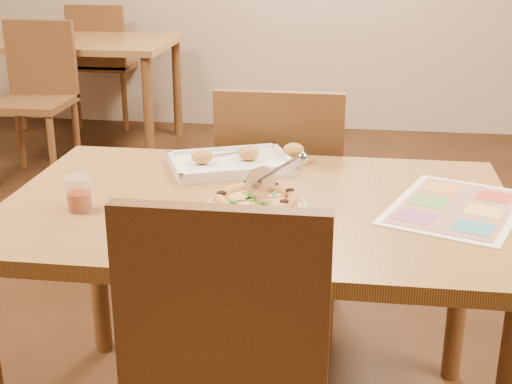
# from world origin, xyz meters

# --- Properties ---
(dining_table) EXTENTS (1.30, 0.85, 0.72)m
(dining_table) POSITION_xyz_m (0.00, 0.00, 0.63)
(dining_table) COLOR #9F733F
(dining_table) RESTS_ON ground
(chair_far) EXTENTS (0.42, 0.42, 0.47)m
(chair_far) POSITION_xyz_m (-0.00, 0.60, 0.57)
(chair_far) COLOR brown
(chair_far) RESTS_ON ground
(bg_table) EXTENTS (1.30, 0.85, 0.72)m
(bg_table) POSITION_xyz_m (-1.60, 2.80, 0.63)
(bg_table) COLOR #9F733F
(bg_table) RESTS_ON ground
(bg_chair_near) EXTENTS (0.42, 0.42, 0.47)m
(bg_chair_near) POSITION_xyz_m (-1.60, 2.20, 0.57)
(bg_chair_near) COLOR brown
(bg_chair_near) RESTS_ON ground
(bg_chair_far) EXTENTS (0.42, 0.42, 0.47)m
(bg_chair_far) POSITION_xyz_m (-1.60, 3.30, 0.57)
(bg_chair_far) COLOR brown
(bg_chair_far) RESTS_ON ground
(plate) EXTENTS (0.27, 0.27, 0.01)m
(plate) POSITION_xyz_m (0.01, -0.07, 0.73)
(plate) COLOR silver
(plate) RESTS_ON dining_table
(pizza) EXTENTS (0.21, 0.21, 0.03)m
(pizza) POSITION_xyz_m (0.01, -0.06, 0.74)
(pizza) COLOR #D28B47
(pizza) RESTS_ON plate
(pizza_cutter) EXTENTS (0.14, 0.11, 0.10)m
(pizza_cutter) POSITION_xyz_m (0.05, -0.04, 0.81)
(pizza_cutter) COLOR silver
(pizza_cutter) RESTS_ON pizza
(appetizer_tray) EXTENTS (0.41, 0.35, 0.06)m
(appetizer_tray) POSITION_xyz_m (-0.10, 0.27, 0.74)
(appetizer_tray) COLOR white
(appetizer_tray) RESTS_ON dining_table
(glass_tumbler) EXTENTS (0.07, 0.07, 0.09)m
(glass_tumbler) POSITION_xyz_m (-0.43, -0.12, 0.76)
(glass_tumbler) COLOR maroon
(glass_tumbler) RESTS_ON dining_table
(menu) EXTENTS (0.43, 0.49, 0.00)m
(menu) POSITION_xyz_m (0.50, 0.02, 0.72)
(menu) COLOR white
(menu) RESTS_ON dining_table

